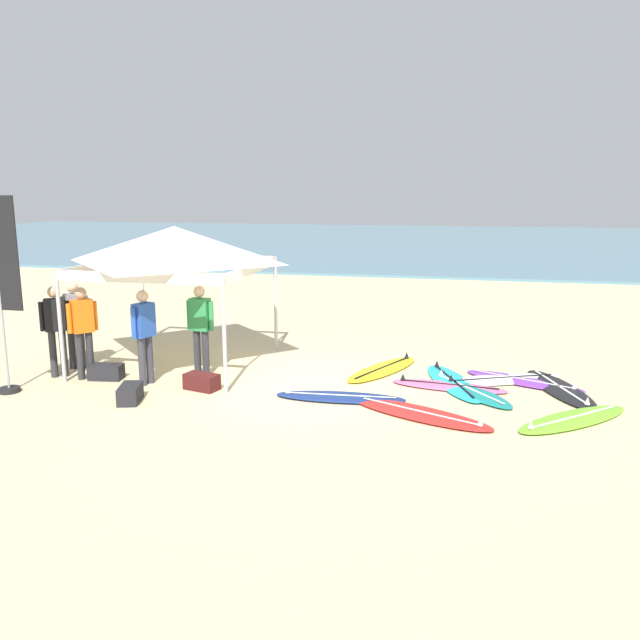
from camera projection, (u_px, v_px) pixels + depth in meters
The scene contains 22 objects.
ground_plane at pixel (297, 383), 11.60m from camera, with size 80.00×80.00×0.00m, color beige.
sea at pixel (418, 241), 42.62m from camera, with size 80.00×36.00×0.10m, color #568499.
canopy_tent at pixel (175, 245), 12.39m from camera, with size 3.23×3.23×2.75m.
surfboard_black at pixel (560, 389), 11.18m from camera, with size 1.30×2.38×0.19m.
surfboard_lime at pixel (573, 419), 9.69m from camera, with size 2.07×1.97×0.19m.
surfboard_red at pixel (420, 413), 9.94m from camera, with size 2.48×1.63×0.19m.
surfboard_cyan at pixel (453, 382), 11.54m from camera, with size 1.39×2.39×0.19m.
surfboard_yellow at pixel (383, 369), 12.39m from camera, with size 1.50×2.27×0.19m.
surfboard_navy at pixel (340, 397), 10.72m from camera, with size 2.22×0.72×0.19m.
surfboard_purple at pixel (524, 381), 11.61m from camera, with size 2.22×1.48×0.19m.
surfboard_pink at pixel (448, 386), 11.32m from camera, with size 2.07×0.78×0.19m.
surfboard_white at pixel (500, 379), 11.71m from camera, with size 2.43×1.56×0.19m.
surfboard_teal at pixel (470, 390), 11.08m from camera, with size 1.71×2.03×0.19m.
person_black at pixel (56, 325), 11.83m from camera, with size 0.49×0.37×1.71m.
person_green at pixel (200, 324), 11.87m from camera, with size 0.55×0.26×1.71m.
person_grey at pixel (75, 319), 12.39m from camera, with size 0.50×0.36×1.71m.
person_blue at pixel (144, 330), 11.36m from camera, with size 0.33×0.52×1.71m.
person_orange at pixel (83, 326), 11.71m from camera, with size 0.40×0.44×1.71m.
banner_flag at pixel (6, 303), 10.76m from camera, with size 0.60×0.36×3.40m.
gear_bag_near_tent at pixel (202, 382), 11.22m from camera, with size 0.60×0.32×0.28m, color #4C1919.
gear_bag_by_pole at pixel (130, 394), 10.57m from camera, with size 0.60×0.32×0.28m, color #232328.
gear_bag_on_sand at pixel (106, 372), 11.83m from camera, with size 0.60×0.32×0.28m, color #232328.
Camera 1 is at (2.78, -10.79, 3.45)m, focal length 36.01 mm.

